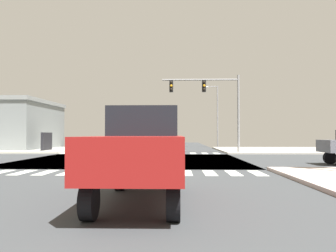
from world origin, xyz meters
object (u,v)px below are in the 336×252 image
suv_queued_2 (137,136)px  box_truck_trailing_1 (133,129)px  sedan_leading_2 (146,137)px  traffic_signal_mast (209,95)px  suv_farside_1 (130,137)px  pickup_crossing_1 (142,148)px  street_lamp (215,110)px

suv_queued_2 → box_truck_trailing_1: bearing=-81.3°
sedan_leading_2 → traffic_signal_mast: bearing=107.1°
suv_farside_1 → suv_queued_2: (0.00, 5.73, 0.00)m
traffic_signal_mast → pickup_crossing_1: 21.14m
street_lamp → pickup_crossing_1: size_ratio=1.51×
suv_queued_2 → box_truck_trailing_1: 19.91m
suv_queued_2 → sedan_leading_2: suv_queued_2 is taller
traffic_signal_mast → sedan_leading_2: size_ratio=1.56×
pickup_crossing_1 → box_truck_trailing_1: (-7.00, 51.93, 1.27)m
street_lamp → box_truck_trailing_1: street_lamp is taller
suv_farside_1 → suv_queued_2: 5.73m
street_lamp → suv_farside_1: size_ratio=1.68×
street_lamp → sedan_leading_2: (-9.70, 11.36, -3.52)m
street_lamp → pickup_crossing_1: street_lamp is taller
pickup_crossing_1 → sedan_leading_2: 45.41m
box_truck_trailing_1 → traffic_signal_mast: bearing=108.6°
traffic_signal_mast → pickup_crossing_1: traffic_signal_mast is taller
street_lamp → sedan_leading_2: bearing=130.5°
pickup_crossing_1 → suv_queued_2: pickup_crossing_1 is taller
traffic_signal_mast → suv_queued_2: traffic_signal_mast is taller
pickup_crossing_1 → suv_queued_2: size_ratio=1.11×
street_lamp → suv_queued_2: 10.35m
traffic_signal_mast → box_truck_trailing_1: (-10.61, 31.43, -2.40)m
suv_queued_2 → sedan_leading_2: 12.95m
traffic_signal_mast → suv_farside_1: 10.36m
traffic_signal_mast → sedan_leading_2: bearing=107.1°
traffic_signal_mast → suv_queued_2: 14.48m
suv_queued_2 → box_truck_trailing_1: (-3.00, 19.65, 1.17)m
suv_farside_1 → box_truck_trailing_1: (-3.00, 25.38, 1.17)m
traffic_signal_mast → suv_queued_2: bearing=122.8°
suv_farside_1 → pickup_crossing_1: pickup_crossing_1 is taller
sedan_leading_2 → box_truck_trailing_1: box_truck_trailing_1 is taller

